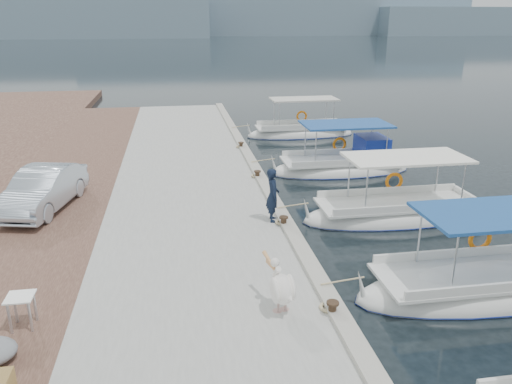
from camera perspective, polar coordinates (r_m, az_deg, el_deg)
ground at (r=14.62m, az=5.75°, el=-7.92°), size 400.00×400.00×0.00m
concrete_quay at (r=18.68m, az=-7.13°, el=-0.96°), size 6.00×40.00×0.50m
quay_curb at (r=18.86m, az=1.30°, el=0.39°), size 0.44×40.00×0.12m
cobblestone_strip at (r=19.20m, az=-22.20°, el=-1.73°), size 4.00×40.00×0.50m
distant_hills at (r=216.58m, az=-0.51°, el=19.48°), size 330.00×60.00×18.00m
fishing_caique_b at (r=14.28m, az=25.05°, el=-9.93°), size 7.16×2.31×2.83m
fishing_caique_c at (r=18.24m, az=15.76°, el=-2.49°), size 6.81×2.27×2.83m
fishing_caique_d at (r=23.21m, az=9.84°, el=2.80°), size 6.47×2.43×2.83m
fishing_caique_e at (r=30.12m, az=5.09°, el=6.65°), size 6.47×2.02×2.83m
mooring_bollards at (r=15.58m, az=3.18°, el=-3.28°), size 0.28×20.28×0.33m
pelican at (r=11.13m, az=2.94°, el=-10.83°), size 0.66×1.46×1.12m
fisherman at (r=15.78m, az=1.93°, el=-0.34°), size 0.44×0.65×1.73m
parked_car at (r=18.28m, az=-23.18°, el=0.29°), size 2.40×4.49×1.40m
folding_table at (r=11.67m, az=-25.25°, el=-11.61°), size 0.55×0.55×0.73m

